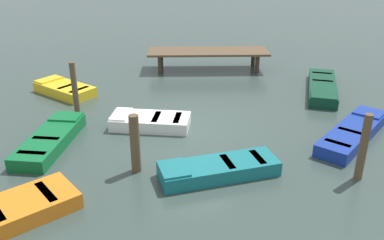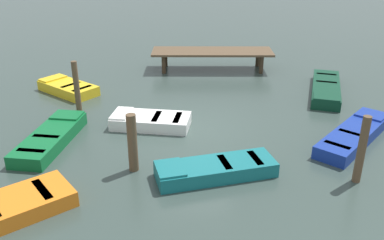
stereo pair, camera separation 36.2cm
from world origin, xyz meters
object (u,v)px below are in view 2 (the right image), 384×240
at_px(rowboat_white, 150,121).
at_px(mooring_piling_far_right, 362,150).
at_px(dock_segment, 212,53).
at_px(rowboat_teal, 215,169).
at_px(rowboat_blue, 354,134).
at_px(rowboat_yellow, 68,88).
at_px(mooring_piling_center, 132,143).
at_px(rowboat_green, 51,137).
at_px(mooring_piling_near_left, 77,88).
at_px(rowboat_dark_green, 326,89).

relative_size(rowboat_white, mooring_piling_far_right, 1.50).
height_order(dock_segment, rowboat_white, dock_segment).
xyz_separation_m(rowboat_teal, rowboat_blue, (4.68, 1.83, -0.00)).
height_order(rowboat_white, mooring_piling_far_right, mooring_piling_far_right).
xyz_separation_m(rowboat_white, rowboat_yellow, (-3.53, 3.63, -0.00)).
bearing_deg(mooring_piling_center, rowboat_teal, -12.20).
bearing_deg(rowboat_white, rowboat_green, 31.12).
xyz_separation_m(rowboat_teal, mooring_piling_near_left, (-4.48, 4.72, 0.77)).
bearing_deg(rowboat_green, mooring_piling_far_right, -95.93).
bearing_deg(mooring_piling_far_right, rowboat_teal, 172.19).
height_order(rowboat_white, rowboat_blue, same).
xyz_separation_m(rowboat_white, rowboat_blue, (6.51, -1.52, -0.00)).
height_order(rowboat_white, rowboat_yellow, same).
height_order(rowboat_teal, rowboat_blue, same).
distance_m(rowboat_white, rowboat_yellow, 5.06).
height_order(rowboat_teal, mooring_piling_center, mooring_piling_center).
distance_m(rowboat_dark_green, mooring_piling_center, 9.49).
bearing_deg(mooring_piling_center, rowboat_blue, 11.06).
bearing_deg(dock_segment, rowboat_dark_green, -36.26).
bearing_deg(rowboat_teal, rowboat_white, -72.49).
height_order(dock_segment, rowboat_teal, dock_segment).
bearing_deg(dock_segment, rowboat_white, -109.52).
bearing_deg(rowboat_white, mooring_piling_far_right, 157.08).
distance_m(rowboat_green, mooring_piling_far_right, 9.11).
relative_size(rowboat_teal, rowboat_blue, 0.97).
relative_size(dock_segment, rowboat_blue, 1.70).
xyz_separation_m(mooring_piling_center, mooring_piling_near_left, (-2.27, 4.24, 0.15)).
xyz_separation_m(rowboat_yellow, mooring_piling_center, (3.14, -6.50, 0.62)).
distance_m(rowboat_blue, rowboat_yellow, 11.28).
bearing_deg(rowboat_green, mooring_piling_near_left, 1.92).
bearing_deg(rowboat_dark_green, rowboat_blue, 11.40).
relative_size(dock_segment, mooring_piling_far_right, 3.13).
xyz_separation_m(rowboat_blue, mooring_piling_center, (-6.90, -1.35, 0.62)).
distance_m(mooring_piling_near_left, mooring_piling_far_right, 9.74).
bearing_deg(rowboat_yellow, rowboat_teal, 169.55).
bearing_deg(rowboat_white, mooring_piling_center, 94.12).
bearing_deg(mooring_piling_far_right, rowboat_yellow, 140.49).
bearing_deg(rowboat_yellow, rowboat_white, 176.22).
bearing_deg(mooring_piling_far_right, mooring_piling_center, 170.54).
bearing_deg(mooring_piling_far_right, rowboat_white, 145.23).
height_order(rowboat_blue, rowboat_dark_green, same).
xyz_separation_m(mooring_piling_center, mooring_piling_far_right, (5.94, -0.99, 0.10)).
bearing_deg(rowboat_dark_green, rowboat_white, -48.23).
distance_m(dock_segment, rowboat_dark_green, 5.74).
bearing_deg(rowboat_teal, mooring_piling_near_left, -57.60).
xyz_separation_m(rowboat_green, rowboat_yellow, (-0.44, 4.71, 0.00)).
height_order(mooring_piling_center, mooring_piling_far_right, mooring_piling_far_right).
height_order(mooring_piling_center, mooring_piling_near_left, mooring_piling_near_left).
height_order(rowboat_green, rowboat_yellow, same).
relative_size(dock_segment, rowboat_yellow, 2.14).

